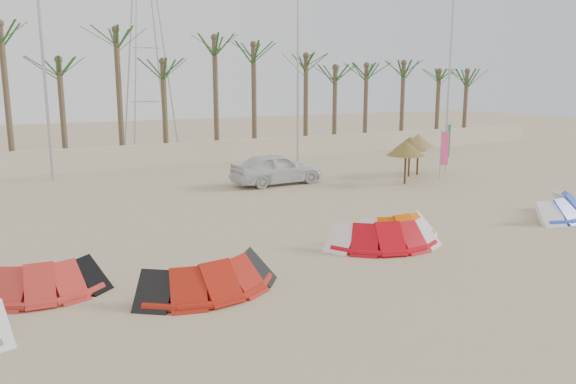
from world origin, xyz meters
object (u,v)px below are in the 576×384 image
kite_red_mid (205,273)px  parasol_left (406,148)px  parasol_right (418,141)px  parasol_mid (410,144)px  kite_orange (393,226)px  kite_blue (552,204)px  kite_red_left (39,277)px  car (276,169)px  kite_red_right (378,232)px

kite_red_mid → parasol_left: parasol_left is taller
kite_red_mid → parasol_right: (15.49, 10.59, 1.39)m
kite_red_mid → parasol_mid: size_ratio=1.76×
parasol_left → kite_red_mid: bearing=-146.3°
kite_red_mid → kite_orange: 6.90m
parasol_right → kite_blue: bearing=-99.5°
kite_red_mid → parasol_mid: 18.05m
kite_blue → parasol_left: (-0.74, 7.53, 1.30)m
kite_red_left → car: car is taller
car → parasol_left: bearing=-119.9°
kite_red_left → kite_orange: size_ratio=1.02×
kite_orange → kite_blue: same height
kite_red_right → parasol_left: size_ratio=1.79×
parasol_mid → parasol_left: bearing=-134.4°
kite_red_left → parasol_mid: size_ratio=1.47×
parasol_mid → car: parasol_mid is taller
kite_red_mid → kite_blue: 13.98m
parasol_mid → kite_red_right: bearing=-133.7°
kite_red_mid → kite_red_right: same height
parasol_mid → parasol_right: parasol_right is taller
kite_red_left → car: (11.22, 10.07, 0.34)m
kite_orange → parasol_mid: 12.03m
kite_blue → car: 12.10m
car → parasol_right: bearing=-100.1°
kite_red_mid → car: size_ratio=0.82×
kite_red_right → parasol_mid: size_ratio=1.79×
kite_red_left → kite_blue: 17.45m
car → parasol_mid: bearing=-102.8°
kite_orange → parasol_mid: parasol_mid is taller
kite_red_mid → car: car is taller
kite_orange → car: 10.22m
kite_red_mid → kite_orange: size_ratio=1.22×
kite_red_right → kite_blue: 8.09m
kite_red_right → kite_orange: bearing=24.1°
kite_red_left → kite_orange: bearing=-0.6°
kite_red_right → parasol_left: bearing=46.5°
parasol_mid → car: size_ratio=0.47×
kite_red_right → kite_blue: bearing=1.5°
kite_red_right → parasol_right: 13.65m
kite_red_left → parasol_left: bearing=23.4°
kite_blue → car: (-6.23, 10.36, 0.34)m
kite_red_right → parasol_left: parasol_left is taller
kite_orange → parasol_left: size_ratio=1.43×
kite_red_right → kite_orange: same height
car → kite_red_right: bearing=167.4°
kite_blue → car: size_ratio=0.91×
kite_orange → parasol_left: parasol_left is taller
kite_blue → parasol_mid: size_ratio=1.94×
kite_red_mid → kite_blue: size_ratio=0.91×
parasol_left → car: parasol_left is taller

